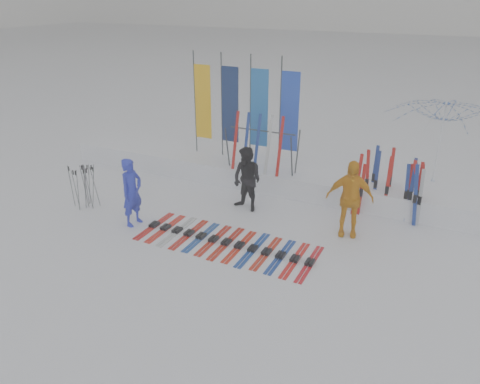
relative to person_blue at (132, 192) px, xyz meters
The scene contains 11 objects.
ground 2.59m from the person_blue, 16.33° to the right, with size 120.00×120.00×0.00m, color white.
snow_bank 4.60m from the person_blue, 59.16° to the left, with size 14.00×1.60×0.60m, color white.
person_blue is the anchor object (origin of this frame).
person_black 2.99m from the person_blue, 42.23° to the left, with size 0.85×0.66×1.74m, color black.
person_yellow 5.31m from the person_blue, 19.87° to the left, with size 1.11×0.46×1.90m, color orange.
tent_canopy 8.41m from the person_blue, 37.96° to the left, with size 3.12×3.18×2.86m, color white.
ski_row 2.71m from the person_blue, ahead, with size 4.26×1.68×0.07m.
pole_cluster 1.84m from the person_blue, behind, with size 0.69×0.66×1.25m.
feather_flags 4.52m from the person_blue, 75.38° to the left, with size 3.47×0.10×3.20m.
ski_rack 4.07m from the person_blue, 60.45° to the left, with size 2.04×0.80×1.23m.
upright_skis 6.70m from the person_blue, 29.90° to the left, with size 1.64×1.04×1.69m.
Camera 1 is at (4.69, -7.71, 5.51)m, focal length 35.00 mm.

